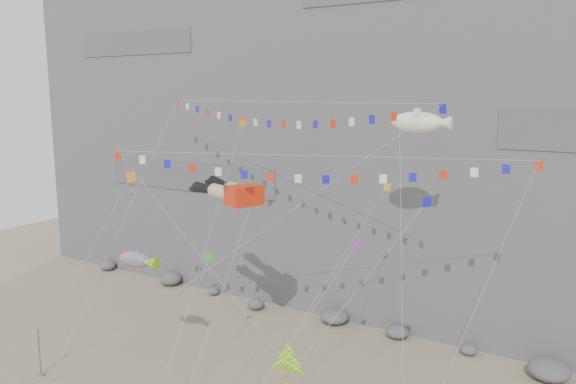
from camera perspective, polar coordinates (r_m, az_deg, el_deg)
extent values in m
cube|color=slate|center=(62.42, 11.47, 13.78)|extent=(80.00, 28.00, 50.00)
cylinder|color=slate|center=(46.64, -23.93, -14.67)|extent=(0.12, 0.12, 3.64)
cube|color=red|center=(38.53, -4.48, -0.34)|extent=(2.43, 2.76, 1.35)
cylinder|color=tan|center=(39.88, -6.78, -0.03)|extent=(2.50, 1.81, 1.00)
sphere|color=black|center=(40.88, -7.56, 0.20)|extent=(0.92, 0.92, 0.92)
cone|color=black|center=(42.07, -8.43, 0.34)|extent=(2.84, 1.83, 0.93)
cube|color=black|center=(43.73, -9.51, 0.26)|extent=(0.97, 0.71, 0.33)
cylinder|color=tan|center=(40.54, -5.11, 0.16)|extent=(2.50, 1.81, 1.00)
sphere|color=black|center=(41.52, -5.91, 0.38)|extent=(0.92, 0.92, 0.92)
cone|color=black|center=(42.67, -6.82, 0.79)|extent=(2.86, 1.84, 1.00)
cube|color=black|center=(44.27, -7.96, 0.97)|extent=(0.97, 0.71, 0.33)
cylinder|color=gray|center=(34.97, -8.48, -13.21)|extent=(0.03, 0.03, 18.62)
cylinder|color=gray|center=(42.39, -12.40, -4.70)|extent=(0.03, 0.03, 26.22)
cube|color=slate|center=(46.30, -22.97, -17.21)|extent=(0.16, 0.16, 0.10)
cylinder|color=gray|center=(32.70, 6.17, -11.93)|extent=(0.03, 0.03, 19.44)
cylinder|color=gray|center=(45.52, -20.60, -7.93)|extent=(0.03, 0.03, 16.87)
cube|color=slate|center=(47.01, -25.63, -16.99)|extent=(0.16, 0.16, 0.10)
cylinder|color=gray|center=(43.74, -19.88, -12.20)|extent=(0.03, 0.03, 11.63)
cube|color=slate|center=(46.66, -24.12, -17.08)|extent=(0.16, 0.16, 0.10)
cylinder|color=gray|center=(33.62, 12.47, -9.74)|extent=(0.03, 0.03, 23.47)
cylinder|color=gray|center=(38.23, -8.93, -7.46)|extent=(0.03, 0.03, 23.86)
cylinder|color=gray|center=(34.21, -0.28, -16.00)|extent=(0.03, 0.03, 16.46)
cylinder|color=gray|center=(37.59, -11.56, -15.44)|extent=(0.03, 0.03, 14.52)
cylinder|color=gray|center=(35.16, 1.74, -12.44)|extent=(0.03, 0.03, 21.10)
cylinder|color=gray|center=(30.82, 2.83, -15.00)|extent=(0.03, 0.03, 18.82)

